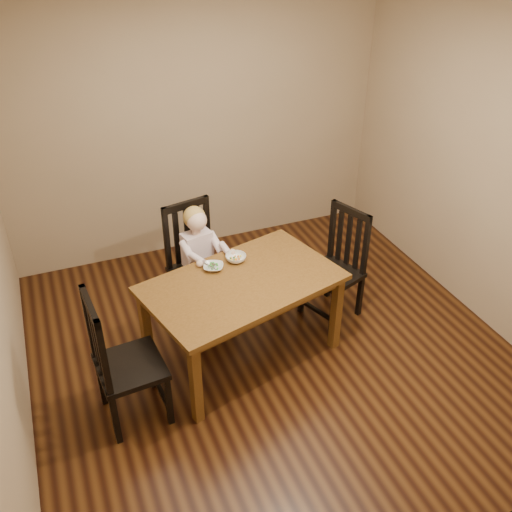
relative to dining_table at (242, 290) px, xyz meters
name	(u,v)px	position (x,y,z in m)	size (l,w,h in m)	color
room	(274,214)	(0.24, -0.05, 0.67)	(4.01, 4.01, 2.71)	#48270F
dining_table	(242,290)	(0.00, 0.00, 0.00)	(1.72, 1.28, 0.77)	#523513
chair_child	(196,264)	(-0.17, 0.73, -0.15)	(0.56, 0.54, 1.10)	black
chair_left	(122,362)	(-1.05, -0.32, -0.14)	(0.50, 0.52, 1.13)	black
chair_right	(337,266)	(1.01, 0.25, -0.17)	(0.57, 0.58, 1.06)	black
toddler	(199,253)	(-0.16, 0.67, 0.00)	(0.34, 0.43, 0.59)	silver
bowl_peas	(213,267)	(-0.16, 0.25, 0.11)	(0.16, 0.16, 0.04)	silver
bowl_veg	(236,258)	(0.06, 0.30, 0.12)	(0.17, 0.17, 0.05)	silver
fork	(210,267)	(-0.19, 0.22, 0.13)	(0.10, 0.10, 0.05)	silver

